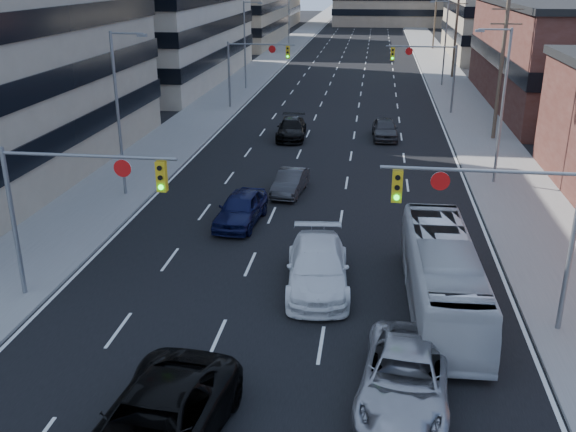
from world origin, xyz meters
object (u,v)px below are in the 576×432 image
at_px(black_pickup, 155,428).
at_px(sedan_blue, 241,208).
at_px(silver_suv, 405,377).
at_px(white_van, 318,267).
at_px(transit_bus, 442,276).

xyz_separation_m(black_pickup, sedan_blue, (-1.15, 16.57, -0.10)).
bearing_deg(silver_suv, white_van, 120.97).
distance_m(white_van, silver_suv, 7.60).
distance_m(white_van, transit_bus, 4.88).
relative_size(black_pickup, transit_bus, 0.66).
height_order(black_pickup, sedan_blue, black_pickup).
distance_m(black_pickup, transit_bus, 12.05).
height_order(black_pickup, white_van, black_pickup).
bearing_deg(white_van, sedan_blue, 119.42).
bearing_deg(white_van, silver_suv, -70.41).
xyz_separation_m(white_van, transit_bus, (4.72, -1.16, 0.51)).
relative_size(white_van, sedan_blue, 1.26).
xyz_separation_m(white_van, sedan_blue, (-4.44, 6.40, -0.06)).
bearing_deg(black_pickup, transit_bus, 54.19).
bearing_deg(transit_bus, white_van, 164.42).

